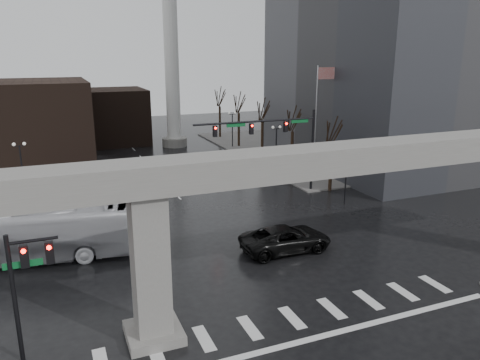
# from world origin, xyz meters

# --- Properties ---
(ground) EXTENTS (160.00, 160.00, 0.00)m
(ground) POSITION_xyz_m (0.00, 0.00, 0.00)
(ground) COLOR black
(ground) RESTS_ON ground
(sidewalk_ne) EXTENTS (28.00, 36.00, 0.15)m
(sidewalk_ne) POSITION_xyz_m (26.00, 36.00, 0.07)
(sidewalk_ne) COLOR slate
(sidewalk_ne) RESTS_ON ground
(elevated_guideway) EXTENTS (48.00, 2.60, 8.70)m
(elevated_guideway) POSITION_xyz_m (1.26, 0.00, 6.88)
(elevated_guideway) COLOR gray
(elevated_guideway) RESTS_ON ground
(building_far_left) EXTENTS (16.00, 14.00, 10.00)m
(building_far_left) POSITION_xyz_m (-14.00, 42.00, 5.00)
(building_far_left) COLOR black
(building_far_left) RESTS_ON ground
(building_far_mid) EXTENTS (10.00, 10.00, 8.00)m
(building_far_mid) POSITION_xyz_m (-2.00, 52.00, 4.00)
(building_far_mid) COLOR black
(building_far_mid) RESTS_ON ground
(smokestack) EXTENTS (3.60, 3.60, 30.00)m
(smokestack) POSITION_xyz_m (6.00, 46.00, 13.35)
(smokestack) COLOR white
(smokestack) RESTS_ON ground
(signal_mast_arm) EXTENTS (12.12, 0.43, 8.00)m
(signal_mast_arm) POSITION_xyz_m (8.99, 18.80, 5.83)
(signal_mast_arm) COLOR black
(signal_mast_arm) RESTS_ON ground
(signal_left_pole) EXTENTS (2.30, 0.30, 6.00)m
(signal_left_pole) POSITION_xyz_m (-12.25, 0.50, 4.07)
(signal_left_pole) COLOR black
(signal_left_pole) RESTS_ON ground
(flagpole_assembly) EXTENTS (2.06, 0.12, 12.00)m
(flagpole_assembly) POSITION_xyz_m (15.29, 22.00, 7.53)
(flagpole_assembly) COLOR silver
(flagpole_assembly) RESTS_ON ground
(lamp_right_0) EXTENTS (1.22, 0.32, 5.11)m
(lamp_right_0) POSITION_xyz_m (13.50, 14.00, 3.47)
(lamp_right_0) COLOR black
(lamp_right_0) RESTS_ON ground
(lamp_right_1) EXTENTS (1.22, 0.32, 5.11)m
(lamp_right_1) POSITION_xyz_m (13.50, 28.00, 3.47)
(lamp_right_1) COLOR black
(lamp_right_1) RESTS_ON ground
(lamp_right_2) EXTENTS (1.22, 0.32, 5.11)m
(lamp_right_2) POSITION_xyz_m (13.50, 42.00, 3.47)
(lamp_right_2) COLOR black
(lamp_right_2) RESTS_ON ground
(lamp_left_0) EXTENTS (1.22, 0.32, 5.11)m
(lamp_left_0) POSITION_xyz_m (-13.50, 14.00, 3.47)
(lamp_left_0) COLOR black
(lamp_left_0) RESTS_ON ground
(lamp_left_1) EXTENTS (1.22, 0.32, 5.11)m
(lamp_left_1) POSITION_xyz_m (-13.50, 28.00, 3.47)
(lamp_left_1) COLOR black
(lamp_left_1) RESTS_ON ground
(lamp_left_2) EXTENTS (1.22, 0.32, 5.11)m
(lamp_left_2) POSITION_xyz_m (-13.50, 42.00, 3.47)
(lamp_left_2) COLOR black
(lamp_left_2) RESTS_ON ground
(tree_right_0) EXTENTS (1.09, 1.58, 7.50)m
(tree_right_0) POSITION_xyz_m (14.53, 18.02, 2.79)
(tree_right_0) COLOR black
(tree_right_0) RESTS_ON ground
(tree_right_1) EXTENTS (1.09, 1.61, 7.67)m
(tree_right_1) POSITION_xyz_m (14.53, 26.02, 2.85)
(tree_right_1) COLOR black
(tree_right_1) RESTS_ON ground
(tree_right_2) EXTENTS (1.10, 1.63, 7.85)m
(tree_right_2) POSITION_xyz_m (14.53, 34.02, 2.91)
(tree_right_2) COLOR black
(tree_right_2) RESTS_ON ground
(tree_right_3) EXTENTS (1.11, 1.66, 8.02)m
(tree_right_3) POSITION_xyz_m (14.53, 42.02, 2.98)
(tree_right_3) COLOR black
(tree_right_3) RESTS_ON ground
(tree_right_4) EXTENTS (1.12, 1.69, 8.19)m
(tree_right_4) POSITION_xyz_m (14.53, 50.02, 3.04)
(tree_right_4) COLOR black
(tree_right_4) RESTS_ON ground
(pickup_truck) EXTENTS (6.37, 2.97, 1.77)m
(pickup_truck) POSITION_xyz_m (3.63, 6.67, 0.88)
(pickup_truck) COLOR black
(pickup_truck) RESTS_ON ground
(city_bus) EXTENTS (13.77, 5.54, 3.74)m
(city_bus) POSITION_xyz_m (-12.62, 11.78, 1.87)
(city_bus) COLOR silver
(city_bus) RESTS_ON ground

